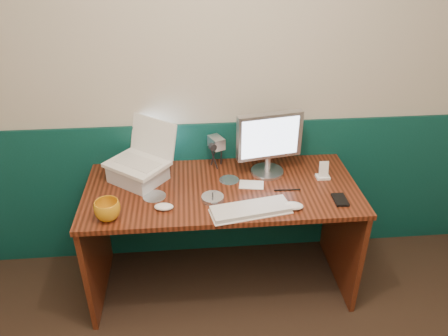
{
  "coord_description": "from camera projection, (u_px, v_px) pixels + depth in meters",
  "views": [
    {
      "loc": [
        -0.23,
        -0.77,
        2.13
      ],
      "look_at": [
        -0.06,
        1.23,
        0.97
      ],
      "focal_mm": 35.0,
      "sensor_mm": 36.0,
      "label": 1
    }
  ],
  "objects": [
    {
      "name": "laptop_riser",
      "position": [
        138.0,
        173.0,
        2.6
      ],
      "size": [
        0.38,
        0.37,
        0.1
      ],
      "primitive_type": "cube",
      "rotation": [
        0.0,
        0.0,
        -0.67
      ],
      "color": "silver",
      "rests_on": "desk"
    },
    {
      "name": "mouse_left",
      "position": [
        164.0,
        207.0,
        2.36
      ],
      "size": [
        0.11,
        0.07,
        0.04
      ],
      "primitive_type": "ellipsoid",
      "rotation": [
        0.0,
        0.0,
        -0.1
      ],
      "color": "white",
      "rests_on": "desk"
    },
    {
      "name": "monitor",
      "position": [
        269.0,
        144.0,
        2.61
      ],
      "size": [
        0.41,
        0.18,
        0.4
      ],
      "primitive_type": null,
      "rotation": [
        0.0,
        0.0,
        0.18
      ],
      "color": "#B4B4B9",
      "rests_on": "desk"
    },
    {
      "name": "cd_loose_b",
      "position": [
        229.0,
        180.0,
        2.63
      ],
      "size": [
        0.12,
        0.12,
        0.0
      ],
      "primitive_type": "cylinder",
      "color": "silver",
      "rests_on": "desk"
    },
    {
      "name": "mug",
      "position": [
        107.0,
        210.0,
        2.27
      ],
      "size": [
        0.15,
        0.15,
        0.11
      ],
      "primitive_type": "imported",
      "rotation": [
        0.0,
        0.0,
        0.14
      ],
      "color": "orange",
      "rests_on": "desk"
    },
    {
      "name": "music_player",
      "position": [
        324.0,
        169.0,
        2.62
      ],
      "size": [
        0.06,
        0.03,
        0.1
      ],
      "primitive_type": "cube",
      "rotation": [
        -0.17,
        0.0,
        -0.01
      ],
      "color": "white",
      "rests_on": "dock"
    },
    {
      "name": "pen",
      "position": [
        287.0,
        190.0,
        2.53
      ],
      "size": [
        0.15,
        0.01,
        0.01
      ],
      "primitive_type": "cylinder",
      "rotation": [
        0.0,
        1.57,
        -0.03
      ],
      "color": "black",
      "rests_on": "desk"
    },
    {
      "name": "papers",
      "position": [
        251.0,
        185.0,
        2.58
      ],
      "size": [
        0.16,
        0.12,
        0.0
      ],
      "primitive_type": "cube",
      "rotation": [
        0.0,
        0.0,
        -0.17
      ],
      "color": "white",
      "rests_on": "desk"
    },
    {
      "name": "wainscot",
      "position": [
        226.0,
        190.0,
        3.0
      ],
      "size": [
        3.48,
        0.02,
        1.0
      ],
      "primitive_type": "cube",
      "color": "#07342B",
      "rests_on": "ground"
    },
    {
      "name": "keyboard",
      "position": [
        251.0,
        210.0,
        2.34
      ],
      "size": [
        0.44,
        0.22,
        0.02
      ],
      "primitive_type": "cube",
      "rotation": [
        0.0,
        0.0,
        0.18
      ],
      "color": "silver",
      "rests_on": "desk"
    },
    {
      "name": "cd_spindle",
      "position": [
        213.0,
        198.0,
        2.44
      ],
      "size": [
        0.13,
        0.13,
        0.03
      ],
      "primitive_type": "cylinder",
      "color": "silver",
      "rests_on": "desk"
    },
    {
      "name": "back_wall",
      "position": [
        226.0,
        84.0,
        2.63
      ],
      "size": [
        3.5,
        0.04,
        2.5
      ],
      "primitive_type": "cube",
      "color": "#B8B09C",
      "rests_on": "ground"
    },
    {
      "name": "cd_loose_a",
      "position": [
        154.0,
        196.0,
        2.48
      ],
      "size": [
        0.13,
        0.13,
        0.0
      ],
      "primitive_type": "cylinder",
      "color": "silver",
      "rests_on": "desk"
    },
    {
      "name": "camcorder",
      "position": [
        216.0,
        152.0,
        2.73
      ],
      "size": [
        0.14,
        0.16,
        0.2
      ],
      "primitive_type": null,
      "rotation": [
        0.0,
        0.0,
        0.43
      ],
      "color": "silver",
      "rests_on": "desk"
    },
    {
      "name": "mouse_right",
      "position": [
        293.0,
        206.0,
        2.36
      ],
      "size": [
        0.13,
        0.09,
        0.04
      ],
      "primitive_type": "ellipsoid",
      "rotation": [
        0.0,
        0.0,
        -0.21
      ],
      "color": "white",
      "rests_on": "desk"
    },
    {
      "name": "desk",
      "position": [
        222.0,
        238.0,
        2.75
      ],
      "size": [
        1.6,
        0.7,
        0.75
      ],
      "primitive_type": "cube",
      "color": "black",
      "rests_on": "ground"
    },
    {
      "name": "pda",
      "position": [
        340.0,
        200.0,
        2.44
      ],
      "size": [
        0.07,
        0.12,
        0.01
      ],
      "primitive_type": "cube",
      "rotation": [
        0.0,
        0.0,
        -0.01
      ],
      "color": "black",
      "rests_on": "desk"
    },
    {
      "name": "dock",
      "position": [
        323.0,
        177.0,
        2.65
      ],
      "size": [
        0.08,
        0.06,
        0.02
      ],
      "primitive_type": "cube",
      "rotation": [
        0.0,
        0.0,
        -0.01
      ],
      "color": "white",
      "rests_on": "desk"
    },
    {
      "name": "laptop",
      "position": [
        135.0,
        145.0,
        2.51
      ],
      "size": [
        0.42,
        0.41,
        0.28
      ],
      "primitive_type": null,
      "rotation": [
        0.0,
        0.0,
        -0.67
      ],
      "color": "white",
      "rests_on": "laptop_riser"
    }
  ]
}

